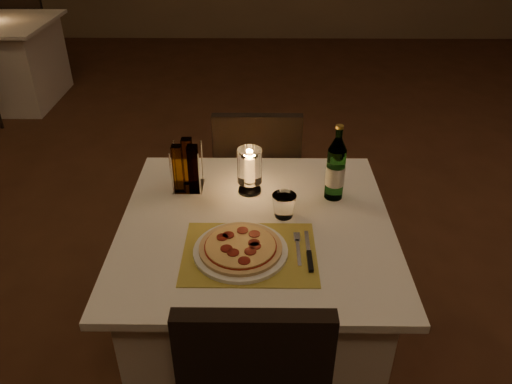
{
  "coord_description": "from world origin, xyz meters",
  "views": [
    {
      "loc": [
        -0.12,
        -1.75,
        1.81
      ],
      "look_at": [
        -0.14,
        -0.24,
        0.86
      ],
      "focal_mm": 35.0,
      "sensor_mm": 36.0,
      "label": 1
    }
  ],
  "objects_px": {
    "water_bottle": "(336,169)",
    "neighbor_table_left": "(3,62)",
    "tumbler": "(284,206)",
    "main_table": "(256,295)",
    "plate": "(241,251)",
    "hurricane_candle": "(250,167)",
    "chair_far": "(257,171)",
    "pizza": "(241,247)"
  },
  "relations": [
    {
      "from": "pizza",
      "to": "water_bottle",
      "type": "bearing_deg",
      "value": 45.23
    },
    {
      "from": "tumbler",
      "to": "neighbor_table_left",
      "type": "relative_size",
      "value": 0.09
    },
    {
      "from": "water_bottle",
      "to": "chair_far",
      "type": "bearing_deg",
      "value": 119.7
    },
    {
      "from": "plate",
      "to": "pizza",
      "type": "bearing_deg",
      "value": 66.35
    },
    {
      "from": "chair_far",
      "to": "neighbor_table_left",
      "type": "xyz_separation_m",
      "value": [
        -2.37,
        2.31,
        -0.18
      ]
    },
    {
      "from": "chair_far",
      "to": "pizza",
      "type": "distance_m",
      "value": 0.92
    },
    {
      "from": "pizza",
      "to": "hurricane_candle",
      "type": "xyz_separation_m",
      "value": [
        0.02,
        0.4,
        0.08
      ]
    },
    {
      "from": "hurricane_candle",
      "to": "chair_far",
      "type": "bearing_deg",
      "value": 86.89
    },
    {
      "from": "neighbor_table_left",
      "to": "water_bottle",
      "type": "bearing_deg",
      "value": -46.79
    },
    {
      "from": "tumbler",
      "to": "water_bottle",
      "type": "height_order",
      "value": "water_bottle"
    },
    {
      "from": "pizza",
      "to": "neighbor_table_left",
      "type": "relative_size",
      "value": 0.28
    },
    {
      "from": "pizza",
      "to": "neighbor_table_left",
      "type": "bearing_deg",
      "value": 125.89
    },
    {
      "from": "tumbler",
      "to": "main_table",
      "type": "bearing_deg",
      "value": -156.73
    },
    {
      "from": "neighbor_table_left",
      "to": "pizza",
      "type": "bearing_deg",
      "value": -54.11
    },
    {
      "from": "hurricane_candle",
      "to": "tumbler",
      "type": "bearing_deg",
      "value": -52.83
    },
    {
      "from": "plate",
      "to": "neighbor_table_left",
      "type": "distance_m",
      "value": 3.98
    },
    {
      "from": "neighbor_table_left",
      "to": "tumbler",
      "type": "bearing_deg",
      "value": -50.32
    },
    {
      "from": "hurricane_candle",
      "to": "main_table",
      "type": "bearing_deg",
      "value": -82.89
    },
    {
      "from": "pizza",
      "to": "hurricane_candle",
      "type": "relative_size",
      "value": 1.48
    },
    {
      "from": "chair_far",
      "to": "hurricane_candle",
      "type": "height_order",
      "value": "hurricane_candle"
    },
    {
      "from": "main_table",
      "to": "tumbler",
      "type": "distance_m",
      "value": 0.43
    },
    {
      "from": "neighbor_table_left",
      "to": "chair_far",
      "type": "bearing_deg",
      "value": -44.29
    },
    {
      "from": "tumbler",
      "to": "hurricane_candle",
      "type": "xyz_separation_m",
      "value": [
        -0.13,
        0.17,
        0.07
      ]
    },
    {
      "from": "pizza",
      "to": "hurricane_candle",
      "type": "bearing_deg",
      "value": 86.7
    },
    {
      "from": "chair_far",
      "to": "neighbor_table_left",
      "type": "relative_size",
      "value": 0.9
    },
    {
      "from": "main_table",
      "to": "hurricane_candle",
      "type": "xyz_separation_m",
      "value": [
        -0.03,
        0.22,
        0.48
      ]
    },
    {
      "from": "plate",
      "to": "tumbler",
      "type": "bearing_deg",
      "value": 55.62
    },
    {
      "from": "neighbor_table_left",
      "to": "hurricane_candle",
      "type": "bearing_deg",
      "value": -50.17
    },
    {
      "from": "main_table",
      "to": "chair_far",
      "type": "bearing_deg",
      "value": 90.0
    },
    {
      "from": "plate",
      "to": "hurricane_candle",
      "type": "bearing_deg",
      "value": 86.69
    },
    {
      "from": "main_table",
      "to": "water_bottle",
      "type": "relative_size",
      "value": 3.23
    },
    {
      "from": "plate",
      "to": "water_bottle",
      "type": "distance_m",
      "value": 0.52
    },
    {
      "from": "hurricane_candle",
      "to": "neighbor_table_left",
      "type": "height_order",
      "value": "hurricane_candle"
    },
    {
      "from": "pizza",
      "to": "tumbler",
      "type": "distance_m",
      "value": 0.27
    },
    {
      "from": "plate",
      "to": "hurricane_candle",
      "type": "relative_size",
      "value": 1.69
    },
    {
      "from": "water_bottle",
      "to": "neighbor_table_left",
      "type": "relative_size",
      "value": 0.31
    },
    {
      "from": "main_table",
      "to": "pizza",
      "type": "height_order",
      "value": "pizza"
    },
    {
      "from": "tumbler",
      "to": "hurricane_candle",
      "type": "relative_size",
      "value": 0.48
    },
    {
      "from": "plate",
      "to": "water_bottle",
      "type": "height_order",
      "value": "water_bottle"
    },
    {
      "from": "pizza",
      "to": "neighbor_table_left",
      "type": "height_order",
      "value": "pizza"
    },
    {
      "from": "main_table",
      "to": "plate",
      "type": "relative_size",
      "value": 3.12
    },
    {
      "from": "main_table",
      "to": "pizza",
      "type": "bearing_deg",
      "value": -105.52
    }
  ]
}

